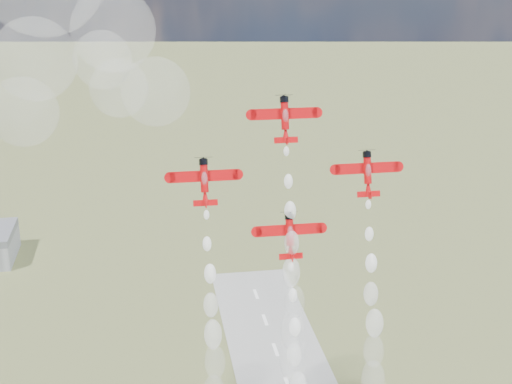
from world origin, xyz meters
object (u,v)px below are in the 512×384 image
object	(u,v)px
plane_left	(204,181)
plane_lead	(285,118)
plane_slot	(290,235)
plane_right	(368,173)

from	to	relation	value
plane_left	plane_lead	bearing A→B (deg)	10.99
plane_lead	plane_slot	size ratio (longest dim) A/B	1.00
plane_lead	plane_left	xyz separation A→B (m)	(-15.72, -3.05, -10.57)
plane_lead	plane_left	world-z (taller)	plane_lead
plane_left	plane_right	bearing A→B (deg)	0.00
plane_left	plane_right	xyz separation A→B (m)	(31.44, 0.00, 0.00)
plane_right	plane_slot	size ratio (longest dim) A/B	1.00
plane_right	plane_left	bearing A→B (deg)	180.00
plane_left	plane_right	size ratio (longest dim) A/B	1.00
plane_right	plane_slot	world-z (taller)	plane_right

